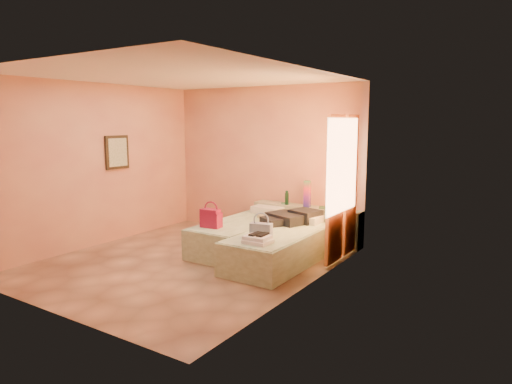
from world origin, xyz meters
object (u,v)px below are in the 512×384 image
at_px(blue_handbag, 261,230).
at_px(bed_right, 280,248).
at_px(flower_vase, 345,204).
at_px(headboard_ledge, 306,224).
at_px(towel_stack, 258,240).
at_px(bed_left, 243,236).
at_px(green_book, 325,207).
at_px(water_bottle, 287,198).
at_px(magenta_handbag, 211,218).

bearing_deg(blue_handbag, bed_right, 64.96).
bearing_deg(flower_vase, headboard_ledge, 177.56).
xyz_separation_m(blue_handbag, towel_stack, (0.14, -0.31, -0.05)).
distance_m(bed_right, flower_vase, 1.54).
bearing_deg(bed_left, green_book, 46.06).
height_order(bed_right, towel_stack, towel_stack).
distance_m(bed_right, blue_handbag, 0.54).
relative_size(green_book, flower_vase, 0.88).
height_order(water_bottle, towel_stack, water_bottle).
bearing_deg(headboard_ledge, bed_left, -120.88).
bearing_deg(headboard_ledge, bed_right, -79.46).
bearing_deg(water_bottle, headboard_ledge, 10.30).
bearing_deg(green_book, magenta_handbag, -147.00).
xyz_separation_m(bed_left, magenta_handbag, (-0.16, -0.65, 0.40)).
bearing_deg(bed_right, bed_left, 159.68).
relative_size(headboard_ledge, bed_right, 1.02).
distance_m(headboard_ledge, magenta_handbag, 1.92).
bearing_deg(bed_right, flower_vase, 70.64).
height_order(green_book, magenta_handbag, magenta_handbag).
bearing_deg(bed_right, green_book, 85.50).
relative_size(water_bottle, green_book, 1.23).
height_order(water_bottle, blue_handbag, water_bottle).
height_order(bed_left, blue_handbag, blue_handbag).
relative_size(headboard_ledge, flower_vase, 9.03).
bearing_deg(water_bottle, magenta_handbag, -104.84).
bearing_deg(towel_stack, headboard_ledge, 98.64).
relative_size(bed_right, flower_vase, 8.81).
relative_size(headboard_ledge, water_bottle, 8.40).
bearing_deg(water_bottle, bed_left, -105.20).
relative_size(flower_vase, blue_handbag, 0.72).
bearing_deg(flower_vase, bed_left, -143.00).
xyz_separation_m(headboard_ledge, towel_stack, (0.32, -2.11, 0.23)).
bearing_deg(bed_left, bed_right, -20.32).
bearing_deg(bed_right, magenta_handbag, -163.56).
relative_size(bed_right, green_book, 10.05).
distance_m(headboard_ledge, bed_right, 1.43).
xyz_separation_m(flower_vase, towel_stack, (-0.42, -2.08, -0.21)).
height_order(bed_right, water_bottle, water_bottle).
distance_m(headboard_ledge, blue_handbag, 1.83).
bearing_deg(headboard_ledge, blue_handbag, -84.38).
height_order(flower_vase, towel_stack, flower_vase).
relative_size(water_bottle, towel_stack, 0.70).
bearing_deg(magenta_handbag, blue_handbag, -11.33).
distance_m(water_bottle, magenta_handbag, 1.71).
bearing_deg(blue_handbag, water_bottle, 94.15).
bearing_deg(blue_handbag, headboard_ledge, 82.34).
bearing_deg(green_book, bed_left, -156.20).
height_order(bed_right, green_book, green_book).
distance_m(green_book, flower_vase, 0.38).
distance_m(green_book, magenta_handbag, 2.06).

